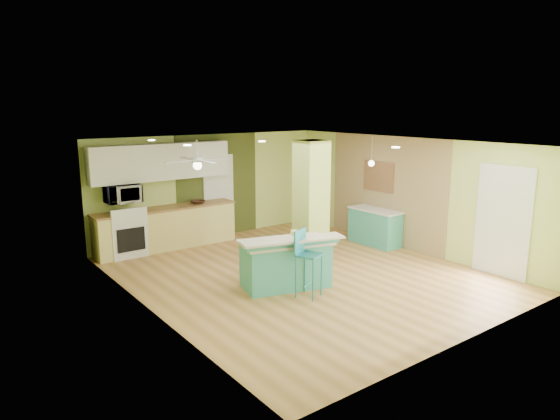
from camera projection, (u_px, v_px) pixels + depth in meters
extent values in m
cube|color=olive|center=(301.00, 274.00, 9.58)|extent=(6.00, 7.00, 0.01)
cube|color=white|center=(302.00, 143.00, 9.06)|extent=(6.00, 7.00, 0.01)
cube|color=#C6DD76|center=(210.00, 186.00, 12.07)|extent=(6.00, 0.01, 2.50)
cube|color=#C6DD76|center=(469.00, 255.00, 6.57)|extent=(6.00, 0.01, 2.50)
cube|color=#C6DD76|center=(148.00, 235.00, 7.56)|extent=(0.01, 7.00, 2.50)
cube|color=#C6DD76|center=(406.00, 194.00, 11.08)|extent=(0.01, 7.00, 2.50)
cube|color=#8C7350|center=(385.00, 190.00, 11.54)|extent=(0.02, 3.40, 2.50)
cube|color=#424C1E|center=(218.00, 186.00, 12.17)|extent=(2.20, 0.02, 2.50)
cube|color=white|center=(219.00, 196.00, 12.20)|extent=(0.82, 0.05, 2.00)
cube|color=white|center=(503.00, 222.00, 9.30)|extent=(0.04, 1.08, 2.10)
cube|color=#B2C75C|center=(311.00, 202.00, 10.09)|extent=(0.55, 0.55, 2.50)
cube|color=#E0CE75|center=(167.00, 229.00, 11.24)|extent=(3.20, 0.60, 0.90)
cube|color=brown|center=(166.00, 208.00, 11.14)|extent=(3.25, 0.63, 0.04)
cube|color=white|center=(126.00, 235.00, 10.68)|extent=(0.76, 0.64, 0.90)
cube|color=black|center=(131.00, 240.00, 10.43)|extent=(0.59, 0.02, 0.50)
cube|color=white|center=(129.00, 213.00, 10.33)|extent=(0.76, 0.06, 0.18)
cube|color=white|center=(161.00, 162.00, 11.02)|extent=(3.20, 0.34, 0.80)
imported|color=white|center=(123.00, 194.00, 10.49)|extent=(0.70, 0.48, 0.39)
cylinder|color=silver|center=(197.00, 150.00, 10.03)|extent=(0.03, 0.03, 0.40)
cylinder|color=silver|center=(197.00, 160.00, 10.07)|extent=(0.24, 0.24, 0.10)
sphere|color=white|center=(197.00, 165.00, 10.10)|extent=(0.18, 0.18, 0.18)
cylinder|color=white|center=(372.00, 150.00, 11.27)|extent=(0.01, 0.01, 0.62)
sphere|color=white|center=(371.00, 163.00, 11.33)|extent=(0.14, 0.14, 0.14)
cube|color=brown|center=(379.00, 176.00, 11.62)|extent=(0.03, 0.90, 0.70)
cube|color=teal|center=(286.00, 265.00, 8.86)|extent=(1.64, 1.12, 0.79)
cube|color=beige|center=(286.00, 242.00, 8.78)|extent=(1.75, 1.23, 0.04)
cube|color=teal|center=(293.00, 243.00, 8.44)|extent=(1.66, 0.57, 0.11)
cube|color=beige|center=(293.00, 240.00, 8.43)|extent=(1.84, 0.84, 0.04)
cylinder|color=teal|center=(313.00, 281.00, 8.16)|extent=(0.02, 0.02, 0.72)
cylinder|color=teal|center=(321.00, 275.00, 8.43)|extent=(0.02, 0.02, 0.72)
cylinder|color=teal|center=(296.00, 277.00, 8.32)|extent=(0.02, 0.02, 0.72)
cylinder|color=teal|center=(305.00, 272.00, 8.59)|extent=(0.02, 0.02, 0.72)
cube|color=teal|center=(309.00, 255.00, 8.30)|extent=(0.50, 0.50, 0.03)
cube|color=teal|center=(300.00, 241.00, 8.34)|extent=(0.36, 0.18, 0.40)
cube|color=teal|center=(375.00, 227.00, 11.56)|extent=(0.51, 1.24, 0.79)
cube|color=silver|center=(375.00, 210.00, 11.47)|extent=(0.55, 1.29, 0.04)
imported|color=#341F15|center=(198.00, 202.00, 11.55)|extent=(0.32, 0.32, 0.08)
cylinder|color=yellow|center=(295.00, 235.00, 8.90)|extent=(0.15, 0.15, 0.15)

